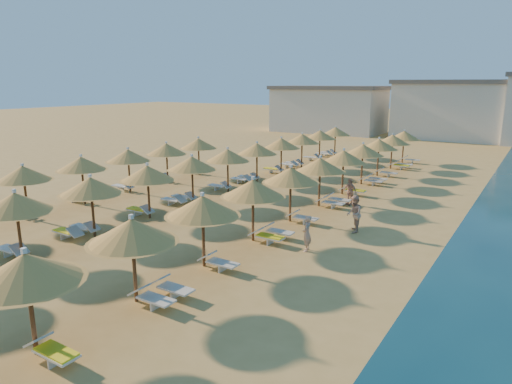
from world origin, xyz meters
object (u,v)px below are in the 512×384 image
Objects in this scene: parasol_row_east at (306,171)px; beachgoer_c at (350,192)px; beachgoer_a at (307,233)px; parasol_row_west at (211,160)px; beachgoer_b at (354,214)px.

beachgoer_c is at bearing 65.40° from parasol_row_east.
parasol_row_east is at bearing -170.09° from beachgoer_a.
beachgoer_c is 1.01× the size of beachgoer_a.
parasol_row_west is at bearing 180.00° from parasol_row_east.
beachgoer_c is at bearing -176.23° from beachgoer_b.
beachgoer_b is (3.39, -1.67, -1.48)m from parasol_row_east.
beachgoer_b is 1.15× the size of beachgoer_a.
parasol_row_west reaches higher than beachgoer_a.
parasol_row_west reaches higher than beachgoer_b.
beachgoer_b is 1.14× the size of beachgoer_c.
beachgoer_c is at bearing 171.66° from beachgoer_a.
parasol_row_west reaches higher than beachgoer_c.
parasol_row_west is 8.56m from beachgoer_c.
parasol_row_east is at bearing -99.04° from beachgoer_c.
parasol_row_west is 26.41× the size of beachgoer_c.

